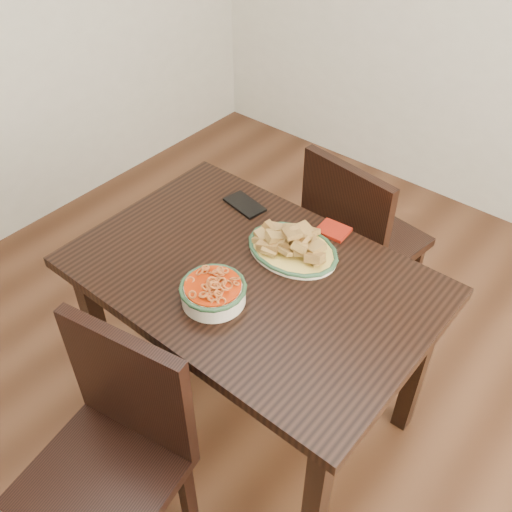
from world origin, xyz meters
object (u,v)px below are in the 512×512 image
Objects in this scene: dining_table at (252,294)px; chair_far at (357,237)px; noodle_bowl at (213,290)px; smartphone at (245,205)px; chair_near at (115,446)px; fish_plate at (293,242)px.

chair_far reaches higher than dining_table.
smartphone is (-0.25, 0.44, -0.04)m from noodle_bowl.
fish_plate is at bearing 76.59° from chair_near.
chair_far reaches higher than fish_plate.
fish_plate is (0.04, 0.17, 0.14)m from dining_table.
chair_far is 1.29m from chair_near.
noodle_bowl is (-0.05, -0.34, -0.00)m from fish_plate.
noodle_bowl is at bearing -94.02° from dining_table.
chair_far reaches higher than smartphone.
chair_far is 1.00× the size of chair_near.
chair_far is 2.73× the size of fish_plate.
chair_far reaches higher than noodle_bowl.
fish_plate reaches higher than noodle_bowl.
fish_plate is at bearing 99.24° from chair_far.
dining_table is 0.68m from chair_far.
noodle_bowl is at bearing 94.88° from chair_far.
dining_table is 7.42× the size of smartphone.
chair_near reaches higher than dining_table.
chair_far is 0.57m from fish_plate.
smartphone is (-0.26, 0.27, 0.10)m from dining_table.
dining_table is 0.22m from fish_plate.
chair_near is (-0.03, -1.29, 0.00)m from chair_far.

